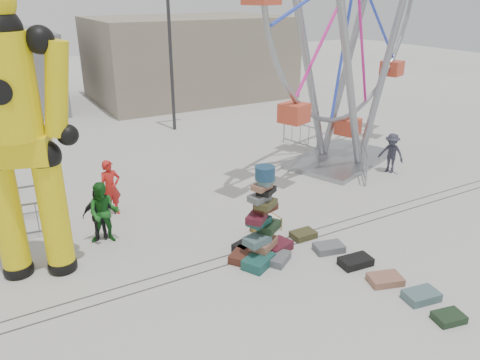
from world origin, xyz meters
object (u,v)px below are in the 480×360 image
barricade_wheel_front (364,163)px  pedestrian_red (110,188)px  barricade_dummy_b (2,206)px  crash_test_dummy (15,129)px  pedestrian_green (104,213)px  lamp_post_right (172,37)px  suitcase_tower (262,232)px  steamer_trunk (266,225)px  pedestrian_grey (391,153)px  pedestrian_black (99,215)px  lamp_post_left (4,40)px  barricade_wheel_back (300,135)px  barricade_dummy_c (18,223)px

barricade_wheel_front → pedestrian_red: bearing=119.2°
pedestrian_red → barricade_dummy_b: bearing=154.6°
crash_test_dummy → pedestrian_green: bearing=41.0°
barricade_dummy_b → lamp_post_right: bearing=44.6°
suitcase_tower → steamer_trunk: suitcase_tower is taller
barricade_dummy_b → pedestrian_grey: 13.50m
pedestrian_grey → barricade_dummy_b: bearing=-120.2°
barricade_wheel_front → pedestrian_black: pedestrian_black is taller
pedestrian_grey → suitcase_tower: bearing=-88.8°
lamp_post_left → suitcase_tower: 15.53m
steamer_trunk → pedestrian_grey: pedestrian_grey is taller
lamp_post_left → pedestrian_grey: bearing=-44.8°
barricade_wheel_front → suitcase_tower: bearing=153.3°
barricade_dummy_b → pedestrian_green: bearing=-42.9°
crash_test_dummy → barricade_wheel_back: 12.92m
lamp_post_left → pedestrian_red: size_ratio=4.53×
pedestrian_red → lamp_post_right: bearing=48.9°
lamp_post_left → barricade_dummy_b: bearing=-99.1°
suitcase_tower → lamp_post_right: bearing=52.9°
barricade_dummy_b → pedestrian_green: size_ratio=1.15×
lamp_post_right → pedestrian_grey: (4.78, -9.68, -3.72)m
steamer_trunk → barricade_wheel_front: 5.81m
steamer_trunk → barricade_dummy_b: bearing=142.7°
crash_test_dummy → pedestrian_black: crash_test_dummy is taller
suitcase_tower → pedestrian_red: suitcase_tower is taller
lamp_post_right → barricade_dummy_b: 11.68m
lamp_post_left → barricade_wheel_front: bearing=-47.4°
barricade_dummy_c → barricade_wheel_back: bearing=22.2°
pedestrian_black → pedestrian_red: bearing=-102.3°
barricade_dummy_b → pedestrian_black: size_ratio=1.32×
lamp_post_left → steamer_trunk: 14.91m
barricade_dummy_b → pedestrian_grey: pedestrian_grey is taller
pedestrian_grey → lamp_post_left: bearing=-153.7°
lamp_post_left → pedestrian_green: (0.91, -11.65, -3.61)m
lamp_post_right → barricade_dummy_b: bearing=-140.2°
barricade_dummy_b → steamer_trunk: bearing=-28.6°
barricade_dummy_c → pedestrian_red: pedestrian_red is taller
barricade_dummy_c → barricade_wheel_back: size_ratio=1.00×
suitcase_tower → pedestrian_red: bearing=96.8°
barricade_wheel_back → pedestrian_red: bearing=-84.9°
pedestrian_green → lamp_post_right: bearing=80.7°
lamp_post_right → pedestrian_black: 11.91m
steamer_trunk → barricade_dummy_c: bearing=150.8°
crash_test_dummy → barricade_dummy_b: (-0.54, 3.33, -3.12)m
barricade_dummy_b → pedestrian_green: pedestrian_green is taller
suitcase_tower → barricade_wheel_back: size_ratio=1.26×
barricade_wheel_back → pedestrian_grey: (1.15, -4.20, 0.21)m
barricade_wheel_back → pedestrian_grey: bearing=4.8°
steamer_trunk → pedestrian_red: bearing=133.0°
lamp_post_left → steamer_trunk: bearing=-69.2°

